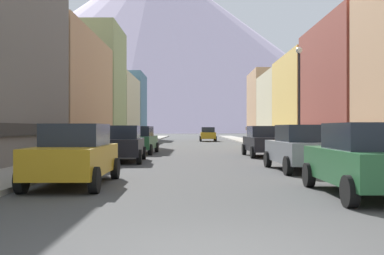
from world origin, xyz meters
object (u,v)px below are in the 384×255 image
at_px(car_left_2, 140,140).
at_px(car_right_2, 264,141).
at_px(car_right_1, 301,148).
at_px(potted_plant_0, 379,153).
at_px(streetlamp_right, 300,85).
at_px(car_driving_0, 208,134).
at_px(pedestrian_0, 309,142).
at_px(trash_bin_right, 379,156).
at_px(car_right_0, 365,159).
at_px(car_left_1, 123,144).
at_px(car_left_0, 75,154).

bearing_deg(car_left_2, car_right_2, -20.10).
xyz_separation_m(car_right_1, potted_plant_0, (3.20, 0.44, -0.22)).
height_order(car_right_1, streetlamp_right, streetlamp_right).
relative_size(car_driving_0, pedestrian_0, 2.88).
height_order(car_left_2, car_right_2, same).
bearing_deg(car_right_1, trash_bin_right, -22.74).
relative_size(car_right_0, car_driving_0, 1.00).
height_order(car_left_1, potted_plant_0, car_left_1).
bearing_deg(car_left_2, streetlamp_right, -28.73).
height_order(car_left_1, streetlamp_right, streetlamp_right).
height_order(car_left_0, pedestrian_0, car_left_0).
bearing_deg(trash_bin_right, car_driving_0, 96.72).
relative_size(car_left_0, pedestrian_0, 2.89).
bearing_deg(car_right_2, car_left_0, -119.79).
bearing_deg(car_right_0, car_driving_0, 92.76).
distance_m(car_right_2, pedestrian_0, 2.56).
bearing_deg(car_right_2, trash_bin_right, -75.73).
height_order(car_right_0, car_right_1, same).
relative_size(car_right_0, potted_plant_0, 4.59).
distance_m(car_left_0, car_left_1, 8.97).
xyz_separation_m(car_left_0, car_right_2, (7.60, 13.27, 0.00)).
bearing_deg(streetlamp_right, car_right_2, 124.76).
relative_size(car_right_1, car_right_2, 1.01).
bearing_deg(car_left_1, car_right_2, 29.51).
height_order(car_right_1, pedestrian_0, car_right_1).
bearing_deg(streetlamp_right, car_right_1, -102.95).
bearing_deg(car_left_0, car_left_1, 89.98).
distance_m(car_left_1, car_right_0, 13.46).
bearing_deg(car_driving_0, car_left_1, -98.87).
height_order(car_left_1, car_right_1, same).
bearing_deg(trash_bin_right, pedestrian_0, 90.62).
xyz_separation_m(car_left_2, potted_plant_0, (10.80, -11.31, -0.22)).
distance_m(car_left_1, streetlamp_right, 9.87).
xyz_separation_m(car_left_1, potted_plant_0, (10.80, -4.23, -0.22)).
distance_m(car_right_1, potted_plant_0, 3.23).
bearing_deg(pedestrian_0, car_right_0, -99.47).
distance_m(car_right_1, streetlamp_right, 7.56).
bearing_deg(car_left_1, potted_plant_0, -21.37).
distance_m(car_left_1, car_driving_0, 35.01).
height_order(car_right_2, trash_bin_right, car_right_2).
bearing_deg(car_left_1, car_left_0, -90.02).
bearing_deg(car_driving_0, car_left_0, -97.07).
xyz_separation_m(car_right_2, pedestrian_0, (2.45, -0.72, -0.05)).
height_order(car_driving_0, potted_plant_0, car_driving_0).
relative_size(trash_bin_right, streetlamp_right, 0.17).
xyz_separation_m(car_right_0, car_right_1, (0.00, 6.45, 0.00)).
distance_m(car_left_0, car_right_2, 15.29).
bearing_deg(car_right_1, car_left_0, -150.45).
distance_m(car_right_2, potted_plant_0, 9.11).
bearing_deg(pedestrian_0, car_driving_0, 98.53).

